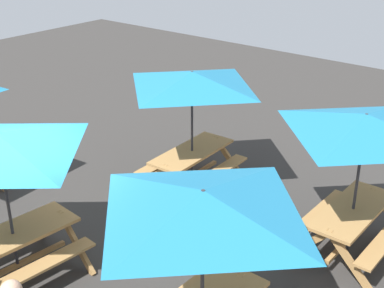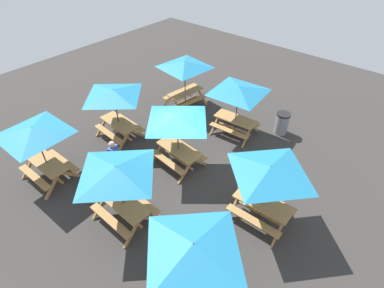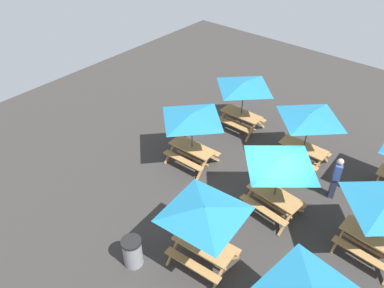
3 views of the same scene
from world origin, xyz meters
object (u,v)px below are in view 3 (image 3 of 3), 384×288
object	(u,v)px
picnic_table_5	(310,120)
picnic_table_7	(280,166)
picnic_table_4	(244,88)
trash_bin_gray	(133,252)
person_standing	(336,177)
picnic_table_2	(192,120)
picnic_table_6	(204,215)

from	to	relation	value
picnic_table_5	picnic_table_7	size ratio (longest dim) A/B	1.00
picnic_table_4	trash_bin_gray	xyz separation A→B (m)	(1.59, -7.87, -1.49)
picnic_table_5	person_standing	size ratio (longest dim) A/B	1.40
picnic_table_4	person_standing	xyz separation A→B (m)	(4.86, -1.47, -1.10)
picnic_table_2	picnic_table_5	distance (m)	4.29
picnic_table_2	trash_bin_gray	bearing A→B (deg)	-72.41
picnic_table_6	trash_bin_gray	bearing A→B (deg)	-143.56
picnic_table_6	person_standing	xyz separation A→B (m)	(1.74, 5.05, -1.10)
picnic_table_2	picnic_table_7	bearing A→B (deg)	-5.77
picnic_table_2	picnic_table_7	distance (m)	3.74
picnic_table_2	picnic_table_4	world-z (taller)	same
picnic_table_2	person_standing	bearing A→B (deg)	17.11
picnic_table_2	trash_bin_gray	distance (m)	5.17
person_standing	picnic_table_5	bearing A→B (deg)	-143.67
picnic_table_2	trash_bin_gray	xyz separation A→B (m)	(1.69, -4.65, -1.49)
picnic_table_4	picnic_table_7	distance (m)	5.01
picnic_table_6	person_standing	size ratio (longest dim) A/B	1.69
picnic_table_7	picnic_table_5	bearing A→B (deg)	103.84
picnic_table_5	trash_bin_gray	bearing A→B (deg)	-101.37
picnic_table_6	picnic_table_5	bearing A→B (deg)	84.50
trash_bin_gray	person_standing	bearing A→B (deg)	62.94
picnic_table_7	person_standing	bearing A→B (deg)	63.22
picnic_table_4	picnic_table_5	xyz separation A→B (m)	(3.17, -0.44, 0.00)
picnic_table_4	trash_bin_gray	world-z (taller)	picnic_table_4
picnic_table_2	trash_bin_gray	size ratio (longest dim) A/B	2.38
picnic_table_5	person_standing	distance (m)	2.27
picnic_table_4	trash_bin_gray	size ratio (longest dim) A/B	2.38
picnic_table_4	person_standing	size ratio (longest dim) A/B	1.40
picnic_table_5	trash_bin_gray	world-z (taller)	picnic_table_5
picnic_table_4	person_standing	distance (m)	5.20
picnic_table_7	picnic_table_4	bearing A→B (deg)	141.63
picnic_table_6	person_standing	distance (m)	5.46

